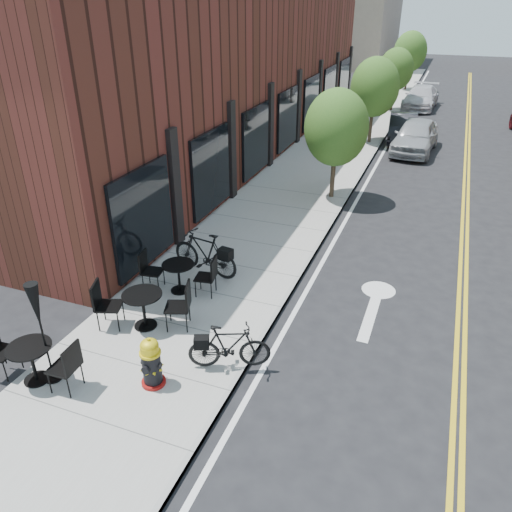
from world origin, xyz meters
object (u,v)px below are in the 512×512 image
at_px(fire_hydrant, 151,363).
at_px(bistro_set_b, 143,305).
at_px(bicycle_left, 205,253).
at_px(bicycle_right, 229,347).
at_px(patio_umbrella, 38,313).
at_px(parked_car_a, 416,136).
at_px(parked_car_b, 403,128).
at_px(bistro_set_a, 32,358).
at_px(bistro_set_c, 179,273).
at_px(parked_car_c, 421,97).

relative_size(fire_hydrant, bistro_set_b, 0.51).
relative_size(bicycle_left, bicycle_right, 1.21).
distance_m(bicycle_right, patio_umbrella, 3.56).
bearing_deg(patio_umbrella, parked_car_a, 75.30).
relative_size(bistro_set_b, parked_car_b, 0.53).
height_order(bistro_set_a, parked_car_a, parked_car_a).
height_order(fire_hydrant, parked_car_a, parked_car_a).
xyz_separation_m(bistro_set_c, parked_car_b, (3.41, 17.01, 0.02)).
xyz_separation_m(bistro_set_b, bistro_set_c, (-0.00, 1.58, -0.05)).
relative_size(fire_hydrant, parked_car_a, 0.24).
height_order(fire_hydrant, bicycle_left, bicycle_left).
xyz_separation_m(parked_car_a, parked_car_b, (-0.79, 1.90, -0.11)).
xyz_separation_m(fire_hydrant, patio_umbrella, (-1.88, -0.58, 1.02)).
distance_m(bistro_set_b, bistro_set_c, 1.58).
xyz_separation_m(bistro_set_b, patio_umbrella, (-0.73, -2.11, 0.98)).
bearing_deg(parked_car_b, fire_hydrant, -102.43).
xyz_separation_m(fire_hydrant, parked_car_c, (2.44, 28.69, 0.06)).
relative_size(bicycle_right, parked_car_b, 0.42).
relative_size(fire_hydrant, patio_umbrella, 0.50).
xyz_separation_m(bicycle_right, parked_car_b, (1.11, 19.16, 0.03)).
bearing_deg(bistro_set_a, parked_car_a, 71.84).
bearing_deg(parked_car_c, bistro_set_a, -95.87).
distance_m(bicycle_left, patio_umbrella, 4.92).
height_order(bistro_set_a, parked_car_b, parked_car_b).
bearing_deg(bistro_set_a, patio_umbrella, 26.26).
xyz_separation_m(bicycle_right, bistro_set_b, (-2.30, 0.56, 0.06)).
relative_size(bistro_set_b, bistro_set_c, 1.10).
xyz_separation_m(bistro_set_a, parked_car_b, (4.41, 20.85, -0.00)).
height_order(bistro_set_b, patio_umbrella, patio_umbrella).
bearing_deg(bicycle_right, bistro_set_b, 53.55).
relative_size(bistro_set_c, patio_umbrella, 0.88).
distance_m(bistro_set_a, patio_umbrella, 1.05).
distance_m(fire_hydrant, patio_umbrella, 2.21).
bearing_deg(parked_car_b, bicycle_left, -107.37).
distance_m(parked_car_a, parked_car_b, 2.06).
xyz_separation_m(bicycle_left, patio_umbrella, (-0.93, -4.74, 0.94)).
relative_size(bicycle_left, bistro_set_b, 0.95).
bearing_deg(parked_car_c, bicycle_right, -89.66).
bearing_deg(bistro_set_c, bistro_set_a, -113.81).
bearing_deg(parked_car_a, bistro_set_a, -101.50).
relative_size(bicycle_right, parked_car_a, 0.37).
distance_m(bicycle_right, bistro_set_c, 3.15).
bearing_deg(parked_car_c, bistro_set_b, -94.53).
relative_size(bistro_set_a, bistro_set_c, 1.03).
height_order(bicycle_right, bistro_set_c, bistro_set_c).
distance_m(parked_car_a, parked_car_c, 10.48).
xyz_separation_m(bistro_set_a, bistro_set_b, (1.00, 2.26, 0.03)).
xyz_separation_m(bistro_set_a, bistro_set_c, (1.00, 3.84, -0.02)).
distance_m(bistro_set_a, bistro_set_b, 2.47).
bearing_deg(bicycle_right, parked_car_c, -25.30).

